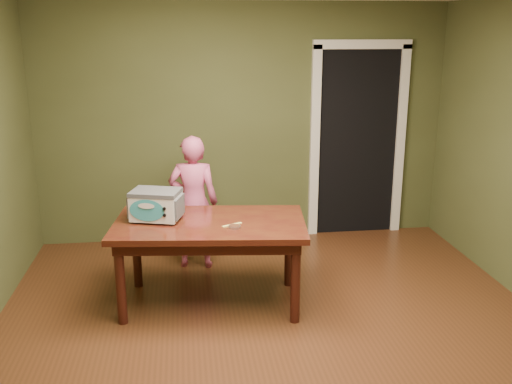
# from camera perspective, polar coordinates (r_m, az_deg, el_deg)

# --- Properties ---
(floor) EXTENTS (5.00, 5.00, 0.00)m
(floor) POSITION_cam_1_polar(r_m,az_deg,el_deg) (4.41, 2.54, -15.58)
(floor) COLOR #4E2A16
(floor) RESTS_ON ground
(room_shell) EXTENTS (4.52, 5.02, 2.61)m
(room_shell) POSITION_cam_1_polar(r_m,az_deg,el_deg) (3.80, 2.85, 6.92)
(room_shell) COLOR #48502A
(room_shell) RESTS_ON ground
(doorway) EXTENTS (1.10, 0.66, 2.25)m
(doorway) POSITION_cam_1_polar(r_m,az_deg,el_deg) (6.89, 9.37, 5.29)
(doorway) COLOR black
(doorway) RESTS_ON ground
(dining_table) EXTENTS (1.69, 1.07, 0.75)m
(dining_table) POSITION_cam_1_polar(r_m,az_deg,el_deg) (4.84, -4.63, -4.06)
(dining_table) COLOR #380F0C
(dining_table) RESTS_ON floor
(toy_oven) EXTENTS (0.48, 0.38, 0.26)m
(toy_oven) POSITION_cam_1_polar(r_m,az_deg,el_deg) (4.86, -9.97, -1.20)
(toy_oven) COLOR #4C4F54
(toy_oven) RESTS_ON dining_table
(baking_pan) EXTENTS (0.10, 0.10, 0.02)m
(baking_pan) POSITION_cam_1_polar(r_m,az_deg,el_deg) (4.64, -2.17, -3.48)
(baking_pan) COLOR silver
(baking_pan) RESTS_ON dining_table
(spatula) EXTENTS (0.17, 0.10, 0.01)m
(spatula) POSITION_cam_1_polar(r_m,az_deg,el_deg) (4.70, -2.40, -3.30)
(spatula) COLOR #FFEF6E
(spatula) RESTS_ON dining_table
(child) EXTENTS (0.53, 0.39, 1.33)m
(child) POSITION_cam_1_polar(r_m,az_deg,el_deg) (5.64, -6.26, -1.04)
(child) COLOR #C7527D
(child) RESTS_ON floor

